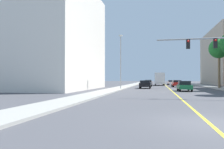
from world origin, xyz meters
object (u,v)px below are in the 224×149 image
(car_red, at_px, (177,83))
(car_green, at_px, (184,86))
(car_yellow, at_px, (148,82))
(palm_far, at_px, (219,49))
(delivery_truck, at_px, (160,79))
(car_gray, at_px, (148,83))
(car_black, at_px, (145,84))
(car_white, at_px, (171,82))
(street_lamp, at_px, (121,59))

(car_red, bearing_deg, car_green, -93.29)
(car_yellow, bearing_deg, palm_far, -48.89)
(palm_far, distance_m, car_yellow, 20.86)
(car_green, bearing_deg, delivery_truck, 96.39)
(car_red, bearing_deg, car_yellow, 120.44)
(car_red, distance_m, car_gray, 6.59)
(car_black, bearing_deg, car_gray, 89.59)
(car_yellow, distance_m, car_white, 7.52)
(car_black, bearing_deg, street_lamp, -129.59)
(palm_far, xyz_separation_m, car_white, (-6.88, 19.84, -6.23))
(car_white, bearing_deg, car_red, -91.98)
(car_white, distance_m, delivery_truck, 4.87)
(palm_far, relative_size, car_yellow, 2.19)
(street_lamp, distance_m, car_gray, 15.92)
(street_lamp, relative_size, palm_far, 1.00)
(car_black, height_order, car_red, car_black)
(delivery_truck, bearing_deg, car_gray, -109.11)
(street_lamp, relative_size, car_white, 1.92)
(palm_far, distance_m, car_white, 21.91)
(car_yellow, relative_size, car_white, 0.87)
(street_lamp, bearing_deg, car_gray, 76.40)
(car_gray, relative_size, car_white, 1.00)
(street_lamp, relative_size, car_yellow, 2.20)
(car_yellow, distance_m, delivery_truck, 3.11)
(car_red, relative_size, delivery_truck, 0.50)
(car_white, bearing_deg, delivery_truck, -134.65)
(car_green, bearing_deg, street_lamp, 162.31)
(car_red, xyz_separation_m, car_yellow, (-6.16, 9.54, 0.00))
(car_red, bearing_deg, car_white, 88.43)
(street_lamp, relative_size, delivery_truck, 1.09)
(car_white, height_order, delivery_truck, delivery_truck)
(street_lamp, bearing_deg, car_white, 70.33)
(palm_far, bearing_deg, car_white, 109.12)
(street_lamp, relative_size, car_black, 2.12)
(car_green, relative_size, car_yellow, 1.00)
(street_lamp, bearing_deg, car_yellow, 80.89)
(palm_far, bearing_deg, car_red, 139.45)
(palm_far, xyz_separation_m, car_green, (-6.90, -9.50, -6.19))
(delivery_truck, bearing_deg, palm_far, -58.93)
(car_red, xyz_separation_m, delivery_truck, (-3.38, 10.59, 0.95))
(street_lamp, xyz_separation_m, palm_far, (16.33, 6.60, 2.03))
(car_green, relative_size, car_white, 0.87)
(car_gray, bearing_deg, palm_far, -34.19)
(car_gray, xyz_separation_m, delivery_truck, (2.66, 7.96, 0.96))
(car_black, bearing_deg, car_green, -52.38)
(palm_far, height_order, car_gray, palm_far)
(car_black, distance_m, car_white, 22.72)
(street_lamp, relative_size, car_green, 2.20)
(car_green, relative_size, delivery_truck, 0.50)
(car_green, bearing_deg, car_red, 88.55)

